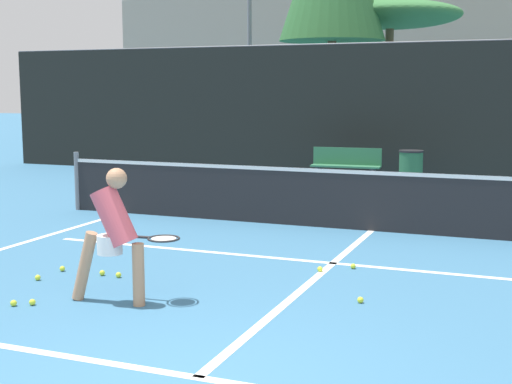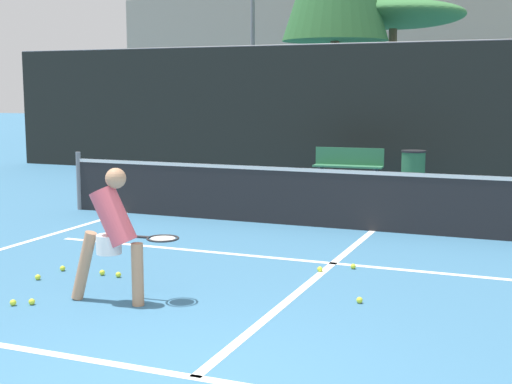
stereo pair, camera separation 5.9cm
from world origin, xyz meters
name	(u,v)px [view 2 (the right image)]	position (x,y,z in m)	size (l,w,h in m)	color
court_baseline_near	(195,377)	(0.00, 0.40, 0.00)	(11.00, 0.10, 0.01)	white
court_service_line	(333,263)	(0.00, 4.33, 0.00)	(8.25, 0.10, 0.01)	white
court_center_mark	(314,279)	(0.00, 3.50, 0.00)	(0.10, 6.20, 0.01)	white
court_sideline_left	(7,248)	(-4.51, 3.50, 0.00)	(0.10, 7.20, 0.01)	white
net	(373,199)	(0.00, 6.60, 0.51)	(11.09, 0.09, 1.07)	slate
fence_back	(434,113)	(0.00, 13.03, 1.66)	(24.00, 0.06, 3.34)	black
player_practicing	(114,230)	(-1.65, 1.84, 0.78)	(1.14, 0.58, 1.42)	tan
tennis_ball_scattered_0	(360,300)	(0.72, 2.78, 0.03)	(0.07, 0.07, 0.07)	#D1E033
tennis_ball_scattered_1	(320,269)	(-0.04, 3.86, 0.03)	(0.07, 0.07, 0.07)	#D1E033
tennis_ball_scattered_2	(102,273)	(-2.41, 2.73, 0.03)	(0.07, 0.07, 0.07)	#D1E033
tennis_ball_scattered_3	(32,302)	(-2.41, 1.46, 0.03)	(0.07, 0.07, 0.07)	#D1E033
tennis_ball_scattered_4	(38,277)	(-2.99, 2.28, 0.03)	(0.07, 0.07, 0.07)	#D1E033
tennis_ball_scattered_5	(118,275)	(-2.18, 2.72, 0.03)	(0.07, 0.07, 0.07)	#D1E033
tennis_ball_scattered_6	(136,265)	(-2.22, 3.19, 0.03)	(0.07, 0.07, 0.07)	#D1E033
tennis_ball_scattered_7	(63,268)	(-2.98, 2.73, 0.03)	(0.07, 0.07, 0.07)	#D1E033
tennis_ball_scattered_8	(353,266)	(0.31, 4.15, 0.03)	(0.07, 0.07, 0.07)	#D1E033
tennis_ball_scattered_10	(13,303)	(-2.57, 1.36, 0.03)	(0.07, 0.07, 0.07)	#D1E033
courtside_bench	(348,165)	(-1.75, 11.82, 0.47)	(1.63, 0.48, 0.86)	#33724C
trash_bin	(413,170)	(-0.21, 11.55, 0.44)	(0.54, 0.54, 0.88)	#28603D
parked_car	(426,146)	(-0.67, 16.37, 0.61)	(1.81, 4.54, 1.44)	silver
tree_west	(393,16)	(-2.43, 20.12, 4.64)	(4.76, 4.76, 5.13)	brown
building_far	(488,63)	(0.00, 29.62, 3.39)	(36.00, 2.40, 6.78)	gray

